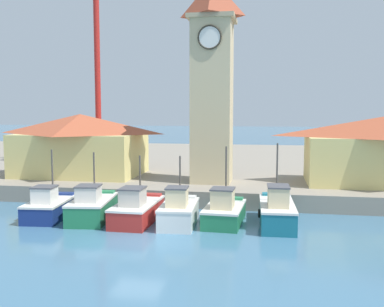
{
  "coord_description": "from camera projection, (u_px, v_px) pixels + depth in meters",
  "views": [
    {
      "loc": [
        6.52,
        -21.21,
        6.62
      ],
      "look_at": [
        1.12,
        9.6,
        3.5
      ],
      "focal_mm": 42.0,
      "sensor_mm": 36.0,
      "label": 1
    }
  ],
  "objects": [
    {
      "name": "fishing_boat_left_inner",
      "position": [
        137.0,
        209.0,
        26.28
      ],
      "size": [
        2.25,
        4.9,
        3.86
      ],
      "color": "#AD2823",
      "rests_on": "ground"
    },
    {
      "name": "quay_wharf",
      "position": [
        210.0,
        164.0,
        49.56
      ],
      "size": [
        120.0,
        40.0,
        1.16
      ],
      "primitive_type": "cube",
      "color": "gray",
      "rests_on": "ground"
    },
    {
      "name": "warehouse_left",
      "position": [
        81.0,
        144.0,
        37.05
      ],
      "size": [
        10.13,
        7.06,
        5.03
      ],
      "color": "#E5D17A",
      "rests_on": "quay_wharf"
    },
    {
      "name": "fishing_boat_mid_right",
      "position": [
        277.0,
        211.0,
        25.5
      ],
      "size": [
        2.14,
        5.21,
        4.64
      ],
      "color": "#196B7F",
      "rests_on": "ground"
    },
    {
      "name": "clock_tower",
      "position": [
        212.0,
        76.0,
        32.88
      ],
      "size": [
        3.37,
        3.37,
        16.38
      ],
      "color": "beige",
      "rests_on": "quay_wharf"
    },
    {
      "name": "fishing_boat_left_outer",
      "position": [
        92.0,
        207.0,
        26.77
      ],
      "size": [
        2.68,
        4.69,
        4.01
      ],
      "color": "#237A4C",
      "rests_on": "ground"
    },
    {
      "name": "fishing_boat_center",
      "position": [
        224.0,
        211.0,
        25.96
      ],
      "size": [
        2.3,
        4.42,
        4.43
      ],
      "color": "#237A4C",
      "rests_on": "ground"
    },
    {
      "name": "ground_plane",
      "position": [
        137.0,
        241.0,
        22.57
      ],
      "size": [
        300.0,
        300.0,
        0.0
      ],
      "primitive_type": "plane",
      "color": "teal"
    },
    {
      "name": "fishing_boat_far_left",
      "position": [
        50.0,
        207.0,
        27.18
      ],
      "size": [
        2.4,
        4.36,
        4.14
      ],
      "color": "navy",
      "rests_on": "ground"
    },
    {
      "name": "port_crane_near",
      "position": [
        99.0,
        82.0,
        43.57
      ],
      "size": [
        4.23,
        7.82,
        21.55
      ],
      "color": "maroon",
      "rests_on": "quay_wharf"
    },
    {
      "name": "fishing_boat_mid_left",
      "position": [
        179.0,
        211.0,
        25.63
      ],
      "size": [
        2.18,
        4.19,
        3.92
      ],
      "color": "silver",
      "rests_on": "ground"
    }
  ]
}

